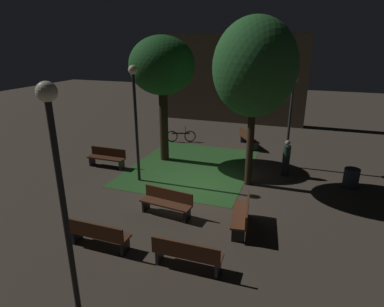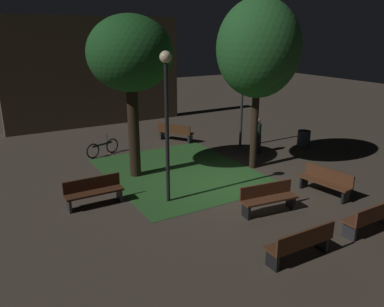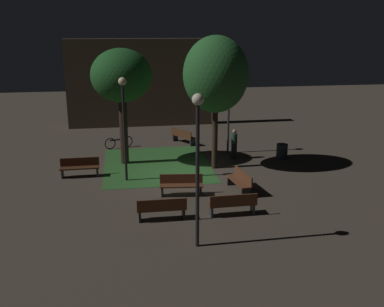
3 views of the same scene
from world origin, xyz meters
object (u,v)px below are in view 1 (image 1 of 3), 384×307
object	(u,v)px
tree_near_wall	(162,67)
trash_bin	(351,178)
bench_path_side	(107,157)
lamp_post_path_center	(135,105)
tree_tall_center	(255,68)
bench_lawn_edge	(98,234)
lamp_post_plaza_west	(58,171)
bicycle	(181,136)
pedestrian	(286,157)
bench_front_right	(248,138)
bench_front_left	(167,202)
lamp_post_plaza_east	(291,105)
bench_back_row	(187,253)
bench_corner	(243,214)

from	to	relation	value
tree_near_wall	trash_bin	world-z (taller)	tree_near_wall
bench_path_side	lamp_post_path_center	distance (m)	3.58
tree_tall_center	trash_bin	bearing A→B (deg)	15.42
bench_lawn_edge	lamp_post_path_center	distance (m)	5.47
bench_path_side	lamp_post_plaza_west	size ratio (longest dim) A/B	0.36
bicycle	lamp_post_plaza_west	bearing A→B (deg)	-78.78
pedestrian	tree_tall_center	bearing A→B (deg)	-134.17
bench_front_right	lamp_post_path_center	world-z (taller)	lamp_post_path_center
bench_lawn_edge	bench_front_left	xyz separation A→B (m)	(1.05, 2.39, 0.00)
bench_front_left	lamp_post_plaza_east	xyz separation A→B (m)	(3.45, 5.92, 2.40)
bench_back_row	bench_corner	size ratio (longest dim) A/B	0.98
bicycle	pedestrian	bearing A→B (deg)	-27.42
bench_front_left	tree_tall_center	world-z (taller)	tree_tall_center
lamp_post_plaza_west	bench_path_side	bearing A→B (deg)	119.32
bench_back_row	bench_front_right	xyz separation A→B (m)	(-0.35, 10.73, 0.00)
bench_front_right	lamp_post_plaza_west	bearing A→B (deg)	-96.04
trash_bin	pedestrian	bearing A→B (deg)	172.88
bench_front_left	bench_front_right	xyz separation A→B (m)	(1.25, 8.34, 0.00)
bench_back_row	bench_lawn_edge	bearing A→B (deg)	-180.00
tree_tall_center	bench_front_right	bearing A→B (deg)	100.15
bench_back_row	bench_front_right	distance (m)	10.73
bench_front_left	bench_path_side	world-z (taller)	same
trash_bin	pedestrian	size ratio (longest dim) A/B	0.48
bench_lawn_edge	bicycle	world-z (taller)	bicycle
lamp_post_plaza_east	bench_corner	bearing A→B (deg)	-98.65
bench_path_side	tree_near_wall	size ratio (longest dim) A/B	0.31
lamp_post_path_center	trash_bin	distance (m)	9.06
bench_front_right	lamp_post_path_center	size ratio (longest dim) A/B	0.38
bench_corner	lamp_post_plaza_east	bearing A→B (deg)	81.35
bench_path_side	lamp_post_plaza_east	xyz separation A→B (m)	(7.84, 2.79, 2.40)
bicycle	tree_near_wall	bearing A→B (deg)	-84.22
bench_front_left	lamp_post_plaza_east	distance (m)	7.26
bench_lawn_edge	bench_front_right	distance (m)	10.97
bench_path_side	lamp_post_plaza_east	size ratio (longest dim) A/B	0.43
lamp_post_plaza_east	lamp_post_plaza_west	xyz separation A→B (m)	(-3.56, -10.41, 0.44)
bench_front_left	bench_front_right	distance (m)	8.44
bench_front_right	bicycle	xyz separation A→B (m)	(-3.82, -0.41, -0.14)
bench_path_side	bench_back_row	bearing A→B (deg)	-42.66
bench_back_row	bench_front_left	world-z (taller)	same
bench_lawn_edge	lamp_post_plaza_east	distance (m)	9.75
bench_front_right	bicycle	size ratio (longest dim) A/B	1.09
pedestrian	bicycle	bearing A→B (deg)	152.58
trash_bin	bench_front_left	bearing A→B (deg)	-143.75
bench_lawn_edge	bench_front_right	xyz separation A→B (m)	(2.30, 10.73, 0.00)
lamp_post_plaza_west	trash_bin	world-z (taller)	lamp_post_plaza_west
bench_front_right	lamp_post_path_center	xyz separation A→B (m)	(-3.49, -6.13, 2.71)
bench_front_right	lamp_post_path_center	distance (m)	7.56
trash_bin	bench_back_row	bearing A→B (deg)	-123.22
bench_front_left	bench_front_right	size ratio (longest dim) A/B	1.04
bench_back_row	bench_front_left	size ratio (longest dim) A/B	0.98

